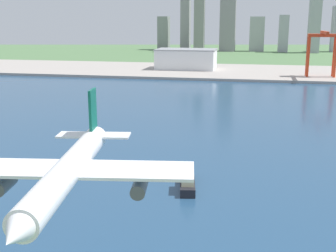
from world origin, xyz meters
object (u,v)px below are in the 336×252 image
object	(u,v)px
airplane_landing	(68,171)
tugboat_small	(187,181)
port_crane_red	(322,44)
warehouse_main	(186,59)

from	to	relation	value
airplane_landing	tugboat_small	size ratio (longest dim) A/B	2.01
tugboat_small	port_crane_red	xyz separation A→B (m)	(77.40, 296.46, 30.39)
airplane_landing	warehouse_main	size ratio (longest dim) A/B	0.69
port_crane_red	airplane_landing	bearing A→B (deg)	-102.71
tugboat_small	port_crane_red	distance (m)	307.90
tugboat_small	warehouse_main	xyz separation A→B (m)	(-56.87, 338.96, 10.72)
airplane_landing	port_crane_red	world-z (taller)	port_crane_red
tugboat_small	port_crane_red	bearing A→B (deg)	75.37
airplane_landing	tugboat_small	bearing A→B (deg)	85.05
airplane_landing	tugboat_small	distance (m)	81.27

